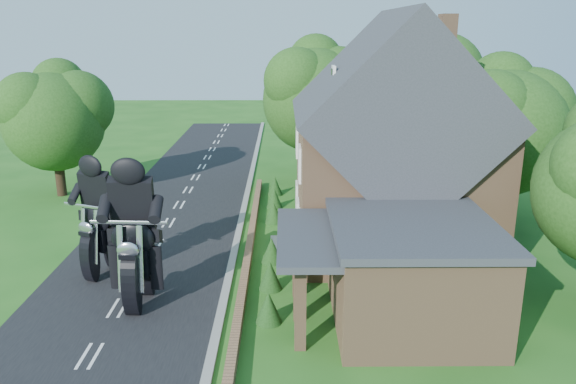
{
  "coord_description": "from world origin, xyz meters",
  "views": [
    {
      "loc": [
        5.81,
        -17.76,
        9.4
      ],
      "look_at": [
        5.99,
        4.93,
        2.8
      ],
      "focal_mm": 35.0,
      "sensor_mm": 36.0,
      "label": 1
    }
  ],
  "objects_px": {
    "garden_wall": "(249,249)",
    "annex": "(407,270)",
    "motorcycle_follow": "(102,258)",
    "house": "(392,151)",
    "motorcycle_lead": "(139,284)"
  },
  "relations": [
    {
      "from": "garden_wall",
      "to": "annex",
      "type": "distance_m",
      "value": 8.19
    },
    {
      "from": "motorcycle_follow",
      "to": "house",
      "type": "bearing_deg",
      "value": -142.51
    },
    {
      "from": "garden_wall",
      "to": "annex",
      "type": "xyz_separation_m",
      "value": [
        5.57,
        -5.8,
        1.57
      ]
    },
    {
      "from": "house",
      "to": "motorcycle_follow",
      "type": "bearing_deg",
      "value": -164.91
    },
    {
      "from": "annex",
      "to": "motorcycle_follow",
      "type": "relative_size",
      "value": 4.47
    },
    {
      "from": "annex",
      "to": "motorcycle_lead",
      "type": "distance_m",
      "value": 9.26
    },
    {
      "from": "annex",
      "to": "motorcycle_lead",
      "type": "xyz_separation_m",
      "value": [
        -9.15,
        1.04,
        -0.96
      ]
    },
    {
      "from": "garden_wall",
      "to": "motorcycle_follow",
      "type": "height_order",
      "value": "motorcycle_follow"
    },
    {
      "from": "motorcycle_lead",
      "to": "annex",
      "type": "bearing_deg",
      "value": 176.7
    },
    {
      "from": "motorcycle_lead",
      "to": "house",
      "type": "bearing_deg",
      "value": -146.29
    },
    {
      "from": "motorcycle_lead",
      "to": "motorcycle_follow",
      "type": "height_order",
      "value": "motorcycle_lead"
    },
    {
      "from": "garden_wall",
      "to": "annex",
      "type": "relative_size",
      "value": 3.12
    },
    {
      "from": "house",
      "to": "motorcycle_lead",
      "type": "height_order",
      "value": "house"
    },
    {
      "from": "house",
      "to": "motorcycle_lead",
      "type": "bearing_deg",
      "value": -149.48
    },
    {
      "from": "house",
      "to": "motorcycle_follow",
      "type": "distance_m",
      "value": 12.79
    }
  ]
}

